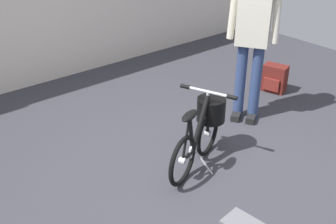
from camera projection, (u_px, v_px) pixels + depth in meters
The scene contains 4 objects.
ground_plane at pixel (184, 191), 3.42m from camera, with size 8.10×8.10×0.00m, color #38383F.
folding_bike_foreground at pixel (203, 128), 3.65m from camera, with size 0.90×0.52×0.68m.
visitor_near_wall at pixel (253, 30), 4.07m from camera, with size 0.38×0.46×1.70m.
backpack_on_floor at pixel (274, 79), 5.03m from camera, with size 0.26×0.31×0.33m.
Camera 1 is at (-1.82, -2.00, 2.20)m, focal length 44.25 mm.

